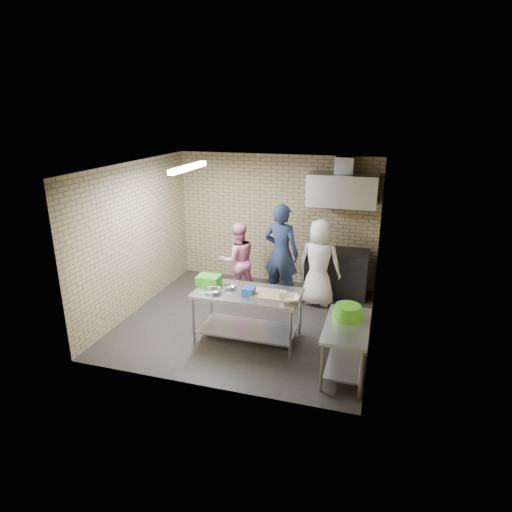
{
  "coord_description": "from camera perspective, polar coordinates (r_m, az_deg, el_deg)",
  "views": [
    {
      "loc": [
        2.14,
        -6.59,
        3.56
      ],
      "look_at": [
        0.1,
        0.2,
        1.15
      ],
      "focal_mm": 30.54,
      "sensor_mm": 36.0,
      "label": 1
    }
  ],
  "objects": [
    {
      "name": "mixing_bowl_a",
      "position": [
        6.82,
        -5.67,
        -4.62
      ],
      "size": [
        0.32,
        0.32,
        0.06
      ],
      "primitive_type": "imported",
      "rotation": [
        0.0,
        0.0,
        0.3
      ],
      "color": "silver",
      "rests_on": "prep_table"
    },
    {
      "name": "wall_shelf",
      "position": [
        8.65,
        13.28,
        7.35
      ],
      "size": [
        0.8,
        0.2,
        0.04
      ],
      "primitive_type": "cube",
      "color": "#3F2B19",
      "rests_on": "back_wall"
    },
    {
      "name": "cutting_board",
      "position": [
        6.73,
        1.66,
        -5.02
      ],
      "size": [
        0.51,
        0.39,
        0.03
      ],
      "primitive_type": "cube",
      "color": "tan",
      "rests_on": "prep_table"
    },
    {
      "name": "front_wall",
      "position": [
        5.52,
        -7.61,
        -4.99
      ],
      "size": [
        4.2,
        0.06,
        2.7
      ],
      "primitive_type": "cube",
      "color": "#98815F",
      "rests_on": "ground"
    },
    {
      "name": "hood_duct",
      "position": [
        8.53,
        11.54,
        11.62
      ],
      "size": [
        0.35,
        0.3,
        0.3
      ],
      "primitive_type": "cube",
      "color": "#A5A8AD",
      "rests_on": "back_wall"
    },
    {
      "name": "side_counter",
      "position": [
        6.36,
        11.62,
        -11.74
      ],
      "size": [
        0.6,
        1.2,
        0.75
      ],
      "primitive_type": "cube",
      "color": "silver",
      "rests_on": "floor"
    },
    {
      "name": "woman_white",
      "position": [
        8.2,
        8.25,
        -0.88
      ],
      "size": [
        0.85,
        0.59,
        1.66
      ],
      "primitive_type": "imported",
      "rotation": [
        0.0,
        0.0,
        3.06
      ],
      "color": "white",
      "rests_on": "floor"
    },
    {
      "name": "bottle_red",
      "position": [
        8.65,
        11.67,
        8.21
      ],
      "size": [
        0.07,
        0.07,
        0.18
      ],
      "primitive_type": "cylinder",
      "color": "#B22619",
      "rests_on": "wall_shelf"
    },
    {
      "name": "green_basin",
      "position": [
        6.36,
        11.94,
        -7.02
      ],
      "size": [
        0.46,
        0.46,
        0.17
      ],
      "primitive_type": null,
      "color": "#59C626",
      "rests_on": "side_counter"
    },
    {
      "name": "mixing_bowl_b",
      "position": [
        6.96,
        -3.37,
        -4.04
      ],
      "size": [
        0.25,
        0.25,
        0.06
      ],
      "primitive_type": "imported",
      "rotation": [
        0.0,
        0.0,
        0.3
      ],
      "color": "silver",
      "rests_on": "prep_table"
    },
    {
      "name": "blue_tub",
      "position": [
        6.72,
        -0.99,
        -4.63
      ],
      "size": [
        0.18,
        0.18,
        0.12
      ],
      "primitive_type": "cube",
      "color": "#1857B4",
      "rests_on": "prep_table"
    },
    {
      "name": "fluorescent_fixture",
      "position": [
        7.36,
        -8.86,
        11.38
      ],
      "size": [
        0.1,
        1.25,
        0.08
      ],
      "primitive_type": "cube",
      "color": "white",
      "rests_on": "ceiling"
    },
    {
      "name": "left_wall",
      "position": [
        8.14,
        -15.43,
        2.34
      ],
      "size": [
        0.06,
        4.0,
        2.7
      ],
      "primitive_type": "cube",
      "color": "#98815F",
      "rests_on": "ground"
    },
    {
      "name": "green_crate",
      "position": [
        7.15,
        -6.2,
        -3.14
      ],
      "size": [
        0.37,
        0.28,
        0.15
      ],
      "primitive_type": "cube",
      "color": "green",
      "rests_on": "prep_table"
    },
    {
      "name": "stove",
      "position": [
        8.84,
        10.53,
        -2.15
      ],
      "size": [
        1.2,
        0.7,
        0.9
      ],
      "primitive_type": "cube",
      "color": "black",
      "rests_on": "floor"
    },
    {
      "name": "man_navy",
      "position": [
        8.23,
        3.32,
        0.33
      ],
      "size": [
        0.78,
        0.59,
        1.92
      ],
      "primitive_type": "imported",
      "rotation": [
        0.0,
        0.0,
        2.94
      ],
      "color": "black",
      "rests_on": "floor"
    },
    {
      "name": "back_wall",
      "position": [
        9.12,
        2.66,
        4.74
      ],
      "size": [
        4.2,
        0.06,
        2.7
      ],
      "primitive_type": "cube",
      "color": "#98815F",
      "rests_on": "ground"
    },
    {
      "name": "right_wall",
      "position": [
        6.95,
        15.51,
        -0.48
      ],
      "size": [
        0.06,
        4.0,
        2.7
      ],
      "primitive_type": "cube",
      "color": "#98815F",
      "rests_on": "ground"
    },
    {
      "name": "ceiling",
      "position": [
        6.98,
        -1.29,
        11.69
      ],
      "size": [
        4.2,
        4.2,
        0.0
      ],
      "primitive_type": "plane",
      "rotation": [
        3.14,
        0.0,
        0.0
      ],
      "color": "black",
      "rests_on": "ground"
    },
    {
      "name": "bottle_green",
      "position": [
        8.62,
        14.33,
        7.88
      ],
      "size": [
        0.06,
        0.06,
        0.15
      ],
      "primitive_type": "cylinder",
      "color": "green",
      "rests_on": "wall_shelf"
    },
    {
      "name": "ceramic_bowl",
      "position": [
        6.53,
        4.34,
        -5.6
      ],
      "size": [
        0.4,
        0.4,
        0.08
      ],
      "primitive_type": "imported",
      "rotation": [
        0.0,
        0.0,
        0.3
      ],
      "color": "beige",
      "rests_on": "prep_table"
    },
    {
      "name": "prep_table",
      "position": [
        7.02,
        -1.11,
        -7.84
      ],
      "size": [
        1.66,
        0.83,
        0.83
      ],
      "primitive_type": "cube",
      "color": "silver",
      "rests_on": "floor"
    },
    {
      "name": "woman_pink",
      "position": [
        8.48,
        -2.38,
        -0.56
      ],
      "size": [
        0.93,
        0.89,
        1.51
      ],
      "primitive_type": "imported",
      "rotation": [
        0.0,
        0.0,
        3.75
      ],
      "color": "pink",
      "rests_on": "floor"
    },
    {
      "name": "floor",
      "position": [
        7.79,
        -1.14,
        -8.42
      ],
      "size": [
        4.2,
        4.2,
        0.0
      ],
      "primitive_type": "plane",
      "color": "black",
      "rests_on": "ground"
    },
    {
      "name": "range_hood",
      "position": [
        8.45,
        11.24,
        8.48
      ],
      "size": [
        1.3,
        0.6,
        0.6
      ],
      "primitive_type": "cube",
      "color": "silver",
      "rests_on": "back_wall"
    }
  ]
}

